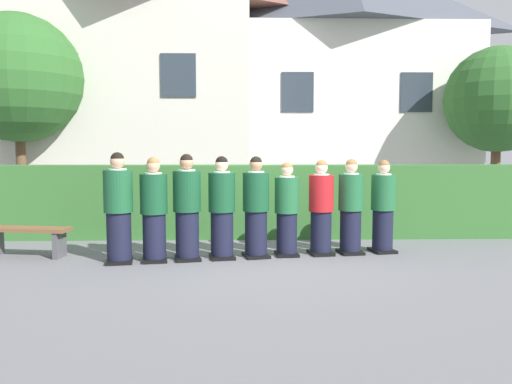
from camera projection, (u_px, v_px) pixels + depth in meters
The scene contains 16 objects.
ground_plane at pixel (256, 257), 8.46m from camera, with size 60.00×60.00×0.00m, color slate.
student_front_row_0 at pixel (118, 210), 7.98m from camera, with size 0.47×0.56×1.69m.
student_front_row_1 at pixel (154, 212), 8.08m from camera, with size 0.44×0.52×1.61m.
student_front_row_2 at pixel (187, 210), 8.18m from camera, with size 0.47×0.54×1.66m.
student_front_row_3 at pixel (222, 210), 8.29m from camera, with size 0.45×0.55×1.62m.
student_front_row_4 at pixel (256, 209), 8.38m from camera, with size 0.47×0.54×1.62m.
student_front_row_5 at pixel (287, 211), 8.50m from camera, with size 0.40×0.47×1.53m.
student_in_red_blazer at pixel (321, 210), 8.59m from camera, with size 0.43×0.53×1.56m.
student_front_row_7 at pixel (351, 209), 8.67m from camera, with size 0.43×0.50×1.57m.
student_front_row_8 at pixel (383, 209), 8.78m from camera, with size 0.44×0.51×1.55m.
hedge at pixel (254, 201), 10.25m from camera, with size 11.34×0.70×1.41m.
school_building_main at pixel (347, 78), 16.15m from camera, with size 7.88×3.28×7.54m.
school_building_annex at pixel (135, 70), 15.23m from camera, with size 7.01×4.04×7.78m.
oak_tree_left at pixel (18, 78), 12.96m from camera, with size 3.17×3.17×5.05m.
oak_tree_right at pixel (498, 100), 13.61m from camera, with size 2.74×2.74×4.36m.
wooden_bench at pixel (27, 235), 8.43m from camera, with size 1.44×0.58×0.48m.
Camera 1 is at (-0.21, -8.33, 1.77)m, focal length 36.79 mm.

